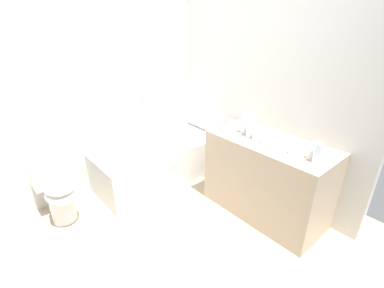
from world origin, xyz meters
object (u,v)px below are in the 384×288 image
(sink_faucet, at_px, (287,137))
(water_bottle_0, at_px, (317,153))
(drinking_glass_1, at_px, (311,154))
(water_bottle_1, at_px, (250,126))
(drinking_glass_2, at_px, (255,135))
(drinking_glass_3, at_px, (293,150))
(toilet, at_px, (58,191))
(drinking_glass_0, at_px, (231,125))
(toilet_paper_roll, at_px, (44,224))
(water_bottle_2, at_px, (245,123))
(sink_basin, at_px, (276,141))
(bathtub, at_px, (158,162))

(sink_faucet, relative_size, water_bottle_0, 0.76)
(sink_faucet, xyz_separation_m, water_bottle_0, (-0.26, -0.44, 0.07))
(drinking_glass_1, bearing_deg, water_bottle_1, 91.94)
(sink_faucet, bearing_deg, drinking_glass_2, 140.25)
(drinking_glass_1, distance_m, drinking_glass_3, 0.15)
(drinking_glass_1, bearing_deg, water_bottle_0, -121.68)
(toilet, bearing_deg, drinking_glass_0, 62.82)
(water_bottle_1, height_order, toilet_paper_roll, water_bottle_1)
(water_bottle_2, bearing_deg, drinking_glass_1, -91.14)
(water_bottle_1, xyz_separation_m, toilet_paper_roll, (-1.87, 1.09, -0.94))
(drinking_glass_0, distance_m, drinking_glass_3, 0.79)
(drinking_glass_3, relative_size, toilet_paper_roll, 0.70)
(sink_faucet, relative_size, drinking_glass_0, 1.73)
(sink_basin, xyz_separation_m, drinking_glass_0, (-0.02, 0.57, 0.02))
(sink_basin, bearing_deg, sink_faucet, 0.00)
(drinking_glass_1, height_order, drinking_glass_2, drinking_glass_2)
(toilet, distance_m, drinking_glass_1, 2.52)
(toilet, height_order, sink_faucet, sink_faucet)
(toilet_paper_roll, bearing_deg, drinking_glass_1, -42.73)
(water_bottle_2, bearing_deg, sink_faucet, -61.86)
(toilet, xyz_separation_m, water_bottle_1, (1.66, -1.14, 0.64))
(bathtub, height_order, sink_faucet, bathtub)
(drinking_glass_1, height_order, drinking_glass_3, drinking_glass_1)
(drinking_glass_1, distance_m, toilet_paper_roll, 2.72)
(toilet_paper_roll, bearing_deg, sink_faucet, -33.10)
(water_bottle_0, bearing_deg, drinking_glass_3, 87.74)
(water_bottle_2, relative_size, drinking_glass_2, 2.54)
(drinking_glass_0, bearing_deg, water_bottle_1, -97.66)
(drinking_glass_0, bearing_deg, bathtub, 120.06)
(water_bottle_0, distance_m, drinking_glass_1, 0.09)
(drinking_glass_2, relative_size, toilet_paper_roll, 0.88)
(water_bottle_0, relative_size, drinking_glass_1, 2.19)
(drinking_glass_1, height_order, toilet_paper_roll, drinking_glass_1)
(bathtub, distance_m, drinking_glass_3, 1.78)
(water_bottle_2, bearing_deg, water_bottle_1, -110.68)
(drinking_glass_1, xyz_separation_m, drinking_glass_3, (-0.03, 0.15, -0.01))
(drinking_glass_0, distance_m, drinking_glass_2, 0.36)
(bathtub, bearing_deg, sink_basin, -70.33)
(toilet, xyz_separation_m, drinking_glass_2, (1.66, -1.21, 0.57))
(water_bottle_0, xyz_separation_m, drinking_glass_2, (0.01, 0.64, -0.04))
(water_bottle_1, distance_m, toilet_paper_roll, 2.36)
(toilet, height_order, water_bottle_0, water_bottle_0)
(drinking_glass_2, distance_m, toilet_paper_roll, 2.36)
(sink_basin, height_order, water_bottle_1, water_bottle_1)
(water_bottle_0, xyz_separation_m, water_bottle_1, (0.02, 0.72, 0.03))
(sink_basin, bearing_deg, drinking_glass_1, -95.70)
(sink_basin, height_order, drinking_glass_0, drinking_glass_0)
(sink_faucet, relative_size, drinking_glass_2, 1.57)
(water_bottle_0, bearing_deg, sink_basin, 79.89)
(water_bottle_0, distance_m, water_bottle_2, 0.82)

